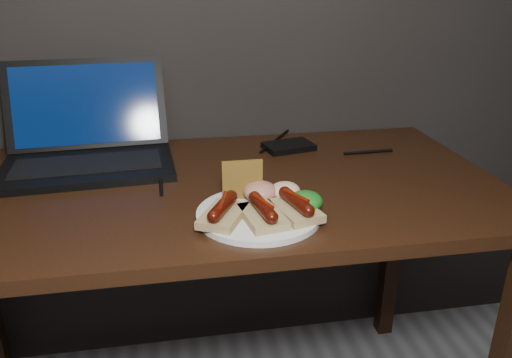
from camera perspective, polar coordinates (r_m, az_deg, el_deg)
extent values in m
cube|color=black|center=(1.18, -6.20, -1.18)|extent=(1.40, 0.70, 0.03)
cube|color=black|center=(1.76, 15.33, -7.06)|extent=(0.05, 0.05, 0.72)
cube|color=black|center=(1.30, -18.62, 1.25)|extent=(0.43, 0.28, 0.02)
cube|color=black|center=(1.30, -18.67, 1.68)|extent=(0.36, 0.16, 0.00)
cube|color=black|center=(1.42, -18.81, 8.14)|extent=(0.42, 0.12, 0.23)
cube|color=navy|center=(1.42, -18.81, 8.14)|extent=(0.38, 0.10, 0.20)
cube|color=black|center=(1.39, 3.74, 3.75)|extent=(0.15, 0.12, 0.02)
cylinder|color=black|center=(1.20, -10.85, -0.06)|extent=(0.01, 0.18, 0.01)
cylinder|color=black|center=(1.45, 2.18, 4.38)|extent=(0.13, 0.19, 0.01)
cylinder|color=black|center=(1.39, 12.70, 3.04)|extent=(0.14, 0.01, 0.01)
cylinder|color=silver|center=(1.00, 0.29, -4.03)|extent=(0.28, 0.28, 0.01)
cube|color=tan|center=(0.97, -3.78, -4.19)|extent=(0.11, 0.13, 0.02)
cylinder|color=#4A0F04|center=(0.96, -3.81, -3.09)|extent=(0.07, 0.10, 0.02)
sphere|color=#4A0F04|center=(0.92, -4.87, -4.30)|extent=(0.03, 0.02, 0.02)
sphere|color=#4A0F04|center=(1.00, -2.84, -1.98)|extent=(0.02, 0.02, 0.02)
cylinder|color=#5C1104|center=(0.95, -3.83, -2.42)|extent=(0.03, 0.07, 0.01)
cube|color=tan|center=(0.96, 0.77, -4.32)|extent=(0.09, 0.13, 0.02)
cylinder|color=#4A0F04|center=(0.95, 0.78, -3.21)|extent=(0.04, 0.10, 0.02)
sphere|color=#4A0F04|center=(0.91, 1.81, -4.42)|extent=(0.02, 0.02, 0.02)
sphere|color=#4A0F04|center=(0.99, -0.17, -2.10)|extent=(0.02, 0.02, 0.02)
cylinder|color=#5C1104|center=(0.95, 0.78, -2.53)|extent=(0.03, 0.07, 0.01)
cube|color=tan|center=(0.99, 4.57, -3.62)|extent=(0.10, 0.13, 0.02)
cylinder|color=#4A0F04|center=(0.98, 4.61, -2.54)|extent=(0.05, 0.10, 0.02)
sphere|color=#4A0F04|center=(0.94, 6.01, -3.64)|extent=(0.03, 0.02, 0.02)
sphere|color=#4A0F04|center=(1.02, 3.30, -1.52)|extent=(0.03, 0.02, 0.02)
cylinder|color=#5C1104|center=(0.97, 4.63, -1.87)|extent=(0.04, 0.07, 0.01)
cube|color=olive|center=(1.04, -1.56, -0.08)|extent=(0.09, 0.01, 0.08)
ellipsoid|color=#0F4E10|center=(1.00, 5.67, -2.53)|extent=(0.07, 0.07, 0.04)
ellipsoid|color=#AB1117|center=(1.04, 0.48, -1.40)|extent=(0.07, 0.07, 0.04)
ellipsoid|color=beige|center=(1.05, 3.35, -1.34)|extent=(0.06, 0.06, 0.04)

